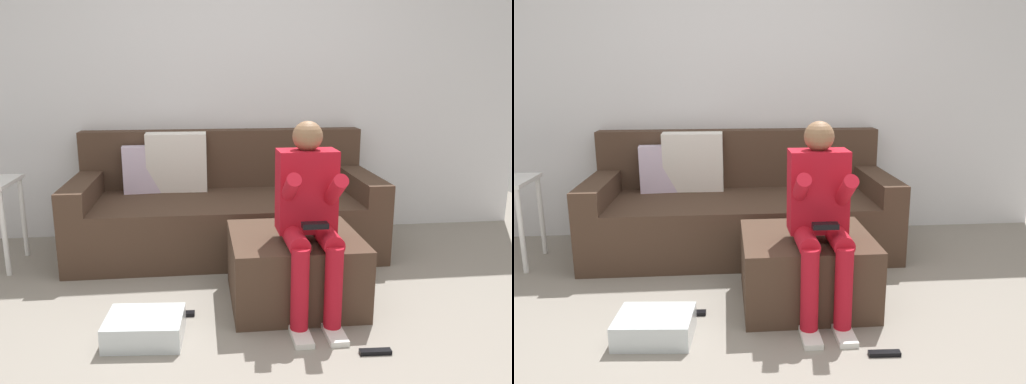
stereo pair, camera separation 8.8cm
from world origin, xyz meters
TOP-DOWN VIEW (x-y plane):
  - ground_plane at (0.00, 0.00)m, footprint 6.69×6.69m
  - wall_back at (0.00, 2.02)m, footprint 5.14×0.10m
  - couch_sectional at (-0.13, 1.55)m, footprint 2.33×0.99m
  - ottoman at (0.24, 0.52)m, footprint 0.77×0.72m
  - person_seated at (0.29, 0.34)m, footprint 0.33×0.58m
  - storage_bin at (-0.63, 0.15)m, footprint 0.42×0.34m
  - remote_near_ottoman at (0.54, -0.13)m, footprint 0.16×0.05m
  - remote_by_storage_bin at (-0.44, 0.39)m, footprint 0.14×0.05m

SIDE VIEW (x-z plane):
  - ground_plane at x=0.00m, z-range 0.00..0.00m
  - remote_near_ottoman at x=0.54m, z-range 0.00..0.02m
  - remote_by_storage_bin at x=-0.44m, z-range 0.00..0.02m
  - storage_bin at x=-0.63m, z-range 0.00..0.13m
  - ottoman at x=0.24m, z-range 0.00..0.43m
  - couch_sectional at x=-0.13m, z-range -0.14..0.77m
  - person_seated at x=0.29m, z-range 0.07..1.19m
  - wall_back at x=0.00m, z-range 0.00..2.59m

